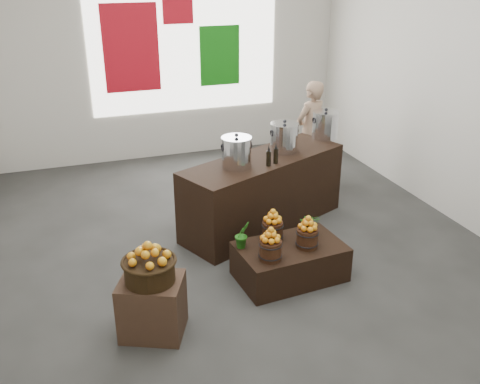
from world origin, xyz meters
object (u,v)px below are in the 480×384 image
object	(u,v)px
wicker_basket	(150,271)
crate	(152,307)
stock_pot_right	(325,125)
stock_pot_left	(237,153)
shopper	(310,131)
counter	(263,192)
display_table	(290,261)
stock_pot_center	(284,138)

from	to	relation	value
wicker_basket	crate	bearing A→B (deg)	0.00
wicker_basket	stock_pot_right	world-z (taller)	stock_pot_right
wicker_basket	stock_pot_left	distance (m)	2.09
wicker_basket	shopper	distance (m)	4.29
counter	stock_pot_left	size ratio (longest dim) A/B	6.47
counter	stock_pot_right	distance (m)	1.36
wicker_basket	display_table	distance (m)	1.72
shopper	stock_pot_left	bearing A→B (deg)	17.80
crate	stock_pot_right	xyz separation A→B (m)	(2.88, 2.21, 0.83)
crate	stock_pot_left	xyz separation A→B (m)	(1.35, 1.54, 0.83)
crate	stock_pot_left	distance (m)	2.21
wicker_basket	stock_pot_center	distance (m)	2.86
stock_pot_right	wicker_basket	bearing A→B (deg)	-142.47
shopper	counter	bearing A→B (deg)	22.14
crate	stock_pot_center	size ratio (longest dim) A/B	1.60
crate	display_table	size ratio (longest dim) A/B	0.50
wicker_basket	stock_pot_right	xyz separation A→B (m)	(2.88, 2.21, 0.44)
stock_pot_left	wicker_basket	bearing A→B (deg)	-131.32
display_table	stock_pot_center	xyz separation A→B (m)	(0.52, 1.43, 0.92)
display_table	stock_pot_center	distance (m)	1.78
wicker_basket	stock_pot_center	bearing A→B (deg)	41.54
stock_pot_center	stock_pot_right	world-z (taller)	same
display_table	stock_pot_right	distance (m)	2.37
crate	shopper	xyz separation A→B (m)	(3.06, 3.01, 0.50)
display_table	stock_pot_left	xyz separation A→B (m)	(-0.24, 1.09, 0.92)
stock_pot_right	stock_pot_left	bearing A→B (deg)	-156.18
wicker_basket	stock_pot_left	world-z (taller)	stock_pot_left
stock_pot_center	stock_pot_right	distance (m)	0.83
display_table	stock_pot_right	world-z (taller)	stock_pot_right
crate	display_table	xyz separation A→B (m)	(1.59, 0.44, -0.09)
wicker_basket	counter	size ratio (longest dim) A/B	0.20
stock_pot_center	display_table	bearing A→B (deg)	-110.03
stock_pot_center	shopper	xyz separation A→B (m)	(0.94, 1.14, -0.33)
stock_pot_left	stock_pot_right	distance (m)	1.67
counter	stock_pot_center	distance (m)	0.74
stock_pot_left	stock_pot_right	size ratio (longest dim) A/B	1.00
display_table	shopper	distance (m)	3.01
stock_pot_center	shopper	bearing A→B (deg)	50.30
wicker_basket	stock_pot_center	size ratio (longest dim) A/B	1.28
crate	wicker_basket	size ratio (longest dim) A/B	1.25
crate	counter	size ratio (longest dim) A/B	0.25
crate	counter	bearing A→B (deg)	44.11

